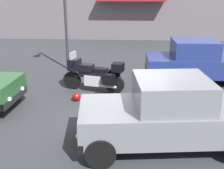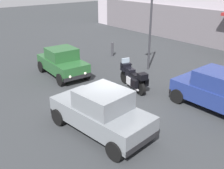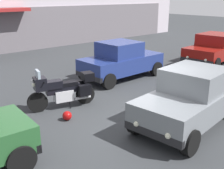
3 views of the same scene
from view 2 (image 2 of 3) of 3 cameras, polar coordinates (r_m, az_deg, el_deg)
The scene contains 8 objects.
ground_plane at distance 10.75m, azimuth -0.78°, elevation -6.00°, with size 80.00×80.00×0.00m, color #2D3033.
motorcycle at distance 12.67m, azimuth 4.57°, elevation 1.65°, with size 2.22×1.04×1.36m.
helmet at distance 12.59m, azimuth -0.05°, elevation -0.77°, with size 0.28×0.28×0.28m, color #990C0C.
car_hatchback_near at distance 9.10m, azimuth -2.36°, elevation -5.94°, with size 3.99×2.15×1.64m.
car_compact_side at distance 14.57m, azimuth -10.79°, elevation 4.80°, with size 3.55×1.89×1.56m.
car_wagon_end at distance 11.48m, azimuth 22.37°, elevation -1.39°, with size 3.89×1.82×1.64m.
streetlamp_curbside at distance 14.92m, azimuth 8.04°, elevation 13.10°, with size 0.28×0.94×4.41m.
bollard_curbside at distance 17.99m, azimuth 0.06°, elevation 7.84°, with size 0.16×0.16×0.99m.
Camera 2 is at (7.35, -5.89, 5.20)m, focal length 41.81 mm.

